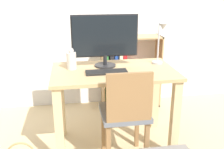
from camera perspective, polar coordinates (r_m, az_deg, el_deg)
The scene contains 9 objects.
ground_plane at distance 2.70m, azimuth 0.35°, elevation -14.85°, with size 10.00×10.00×0.00m, color #CCB284.
wall_back at distance 3.29m, azimuth -2.70°, elevation 15.36°, with size 8.00×0.05×2.60m.
desk at distance 2.42m, azimuth 0.37°, elevation -2.79°, with size 1.11×0.67×0.77m.
monitor at distance 2.41m, azimuth -1.56°, elevation 7.98°, with size 0.61×0.20×0.48m.
keyboard at distance 2.28m, azimuth -1.18°, elevation 0.55°, with size 0.36×0.13×0.02m.
vase at distance 2.39m, azimuth -8.82°, elevation 3.15°, with size 0.09×0.09×0.20m.
desk_lamp at distance 2.48m, azimuth 10.54°, elevation 7.46°, with size 0.10×0.19×0.40m.
chair at distance 2.21m, azimuth 3.00°, elevation -8.23°, with size 0.40×0.40×0.88m.
bookshelf at distance 3.32m, azimuth 1.86°, elevation 0.11°, with size 0.74×0.28×0.91m.
Camera 1 is at (-0.37, -2.22, 1.49)m, focal length 42.00 mm.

